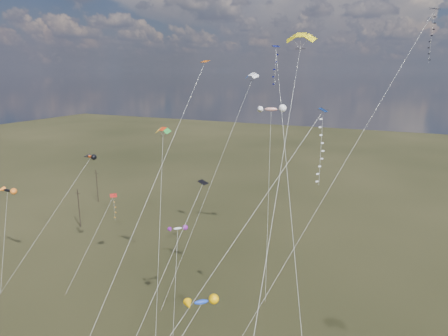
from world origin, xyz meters
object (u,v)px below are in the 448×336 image
at_px(utility_pole_far, 97,186).
at_px(novelty_black_orange, 7,191).
at_px(diamond_black_high, 420,53).
at_px(parafoil_yellow, 300,37).
at_px(utility_pole_near, 79,208).

bearing_deg(utility_pole_far, novelty_black_orange, -71.06).
bearing_deg(diamond_black_high, novelty_black_orange, -162.11).
height_order(utility_pole_far, diamond_black_high, diamond_black_high).
bearing_deg(parafoil_yellow, diamond_black_high, 63.79).
bearing_deg(diamond_black_high, utility_pole_near, -178.57).
height_order(diamond_black_high, parafoil_yellow, diamond_black_high).
bearing_deg(utility_pole_far, parafoil_yellow, -30.15).
distance_m(utility_pole_far, diamond_black_high, 74.34).
bearing_deg(diamond_black_high, utility_pole_far, 169.44).
xyz_separation_m(utility_pole_near, diamond_black_high, (59.23, 1.47, 29.16)).
distance_m(utility_pole_far, parafoil_yellow, 72.49).
height_order(utility_pole_near, diamond_black_high, diamond_black_high).
bearing_deg(utility_pole_far, diamond_black_high, -10.56).
height_order(parafoil_yellow, novelty_black_orange, parafoil_yellow).
relative_size(utility_pole_near, parafoil_yellow, 0.23).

